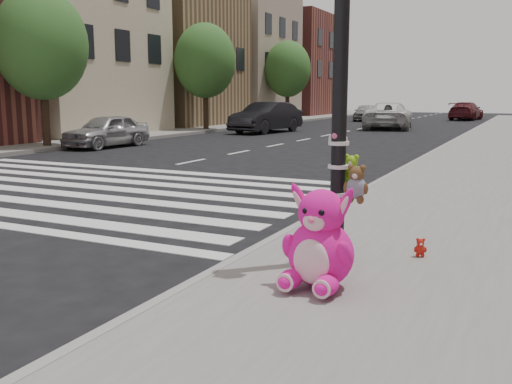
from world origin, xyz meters
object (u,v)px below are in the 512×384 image
Objects in this scene: pink_bunny at (319,245)px; red_teddy at (420,247)px; car_silver_far at (107,131)px; car_dark_far at (266,117)px; car_white_near at (389,116)px; signal_pole at (341,110)px.

red_teddy is at bearing 68.58° from pink_bunny.
car_dark_far reaches higher than car_silver_far.
car_dark_far is (1.86, 10.02, 0.16)m from car_silver_far.
car_silver_far is 0.67× the size of car_white_near.
red_teddy is 27.07m from car_white_near.
pink_bunny is 0.21× the size of car_dark_far.
signal_pole is at bearing -38.45° from car_silver_far.
signal_pole is 0.85× the size of car_dark_far.
signal_pole reaches higher than pink_bunny.
pink_bunny is at bearing -83.01° from signal_pole.
car_dark_far is (-10.56, 20.76, -1.01)m from signal_pole.
pink_bunny is at bearing -56.15° from car_dark_far.
car_dark_far is 0.87× the size of car_white_near.
red_teddy is (0.68, 1.47, -0.30)m from pink_bunny.
car_dark_far reaches higher than car_white_near.
car_white_near is at bearing 102.02° from signal_pole.
car_white_near is at bearing 105.14° from pink_bunny.
signal_pole is 4.00× the size of pink_bunny.
red_teddy is at bearing -53.03° from car_dark_far.
car_white_near reaches higher than car_silver_far.
car_silver_far is 0.76× the size of car_dark_far.
car_silver_far is (-13.20, 10.17, 0.36)m from red_teddy.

